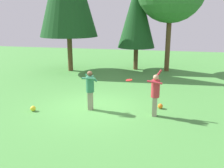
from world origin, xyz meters
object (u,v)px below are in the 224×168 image
object	(u,v)px
person_catcher	(90,87)
frisbee	(129,80)
person_thrower	(155,92)
ball_yellow	(33,108)
tree_center	(137,14)
ball_orange	(160,106)

from	to	relation	value
person_catcher	frisbee	size ratio (longest dim) A/B	5.05
person_thrower	ball_yellow	bearing A→B (deg)	17.27
person_thrower	tree_center	bearing A→B (deg)	-67.31
frisbee	person_thrower	bearing A→B (deg)	-10.81
person_thrower	ball_yellow	size ratio (longest dim) A/B	8.24
person_catcher	tree_center	xyz separation A→B (m)	(0.85, 8.92, 3.08)
ball_yellow	ball_orange	world-z (taller)	ball_yellow
ball_yellow	tree_center	world-z (taller)	tree_center
ball_yellow	ball_orange	distance (m)	5.52
frisbee	ball_orange	xyz separation A→B (m)	(1.31, 0.68, -1.28)
ball_orange	ball_yellow	bearing A→B (deg)	-164.55
person_thrower	tree_center	xyz separation A→B (m)	(-1.90, 9.06, 3.06)
ball_yellow	tree_center	size ratio (longest dim) A/B	0.04
frisbee	ball_yellow	bearing A→B (deg)	-168.89
tree_center	person_thrower	bearing A→B (deg)	-78.12
person_thrower	person_catcher	world-z (taller)	person_thrower
frisbee	ball_yellow	size ratio (longest dim) A/B	1.47
person_thrower	ball_orange	xyz separation A→B (m)	(0.21, 0.89, -0.92)
ball_yellow	ball_orange	size ratio (longest dim) A/B	1.04
ball_orange	person_thrower	bearing A→B (deg)	-103.41
ball_yellow	tree_center	distance (m)	10.90
person_thrower	frisbee	xyz separation A→B (m)	(-1.10, 0.21, 0.36)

